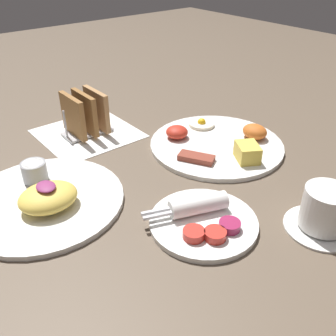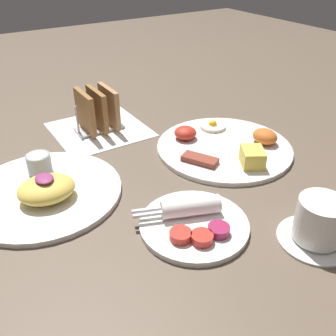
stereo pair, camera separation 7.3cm
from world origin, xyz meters
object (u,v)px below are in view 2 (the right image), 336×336
plate_condiments (194,222)px  coffee_cup (319,223)px  plate_breakfast (226,146)px  plate_foreground (44,189)px  toast_rack (98,111)px

plate_condiments → coffee_cup: 0.20m
plate_breakfast → plate_condiments: plate_breakfast is taller
plate_breakfast → coffee_cup: 0.32m
plate_foreground → coffee_cup: (0.36, 0.33, 0.02)m
plate_breakfast → plate_condiments: 0.28m
plate_breakfast → plate_condiments: bearing=-50.8°
plate_breakfast → toast_rack: bearing=-141.1°
plate_breakfast → plate_foreground: (-0.05, -0.40, 0.00)m
plate_breakfast → coffee_cup: (0.31, -0.07, 0.03)m
plate_foreground → toast_rack: size_ratio=2.53×
plate_breakfast → plate_foreground: bearing=-96.8°
toast_rack → coffee_cup: toast_rack is taller
plate_breakfast → toast_rack: (-0.25, -0.20, 0.04)m
plate_breakfast → toast_rack: toast_rack is taller
plate_breakfast → toast_rack: size_ratio=2.65×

